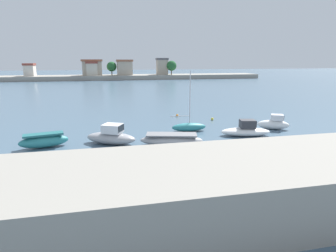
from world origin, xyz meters
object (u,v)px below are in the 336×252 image
at_px(moored_boat_0, 44,141).
at_px(mooring_buoy_1, 177,115).
at_px(moored_boat_1, 111,137).
at_px(moored_boat_5, 274,124).
at_px(moored_boat_4, 246,130).
at_px(moored_boat_2, 171,140).
at_px(moored_boat_3, 189,127).
at_px(mooring_buoy_0, 212,119).

distance_m(moored_boat_0, mooring_buoy_1, 17.68).
relative_size(moored_boat_1, moored_boat_5, 1.40).
distance_m(moored_boat_1, mooring_buoy_1, 13.75).
relative_size(moored_boat_4, moored_boat_5, 1.46).
distance_m(moored_boat_1, moored_boat_2, 5.27).
distance_m(moored_boat_0, moored_boat_4, 18.33).
bearing_deg(moored_boat_0, moored_boat_5, -8.49).
distance_m(moored_boat_2, mooring_buoy_1, 12.80).
distance_m(moored_boat_0, moored_boat_1, 5.54).
relative_size(moored_boat_3, moored_boat_5, 1.80).
distance_m(moored_boat_3, moored_boat_4, 5.68).
xyz_separation_m(moored_boat_0, mooring_buoy_0, (17.83, 7.36, -0.41)).
bearing_deg(moored_boat_2, mooring_buoy_0, 65.78).
distance_m(moored_boat_0, moored_boat_5, 22.53).
relative_size(moored_boat_0, moored_boat_2, 0.73).
bearing_deg(moored_boat_0, moored_boat_3, -1.03).
xyz_separation_m(moored_boat_0, mooring_buoy_1, (14.22, 10.49, -0.42)).
height_order(moored_boat_0, mooring_buoy_1, moored_boat_0).
relative_size(moored_boat_0, mooring_buoy_0, 12.24).
height_order(moored_boat_4, mooring_buoy_0, moored_boat_4).
xyz_separation_m(moored_boat_5, mooring_buoy_1, (-8.25, 8.91, -0.45)).
distance_m(moored_boat_5, mooring_buoy_0, 7.43).
bearing_deg(mooring_buoy_0, mooring_buoy_1, 139.09).
bearing_deg(moored_boat_0, moored_boat_2, -22.06).
bearing_deg(moored_boat_4, moored_boat_2, -156.89).
distance_m(moored_boat_0, moored_boat_3, 13.74).
distance_m(moored_boat_2, moored_boat_4, 7.93).
height_order(moored_boat_2, mooring_buoy_1, moored_boat_2).
relative_size(moored_boat_0, moored_boat_4, 0.81).
bearing_deg(moored_boat_1, moored_boat_2, 8.92).
relative_size(moored_boat_2, mooring_buoy_1, 17.23).
bearing_deg(mooring_buoy_1, moored_boat_2, -106.64).
xyz_separation_m(moored_boat_0, moored_boat_2, (10.56, -1.77, -0.08)).
relative_size(moored_boat_1, moored_boat_2, 0.85).
bearing_deg(mooring_buoy_0, moored_boat_3, -133.30).
xyz_separation_m(moored_boat_3, mooring_buoy_0, (4.36, 4.63, -0.31)).
xyz_separation_m(moored_boat_5, mooring_buoy_0, (-4.64, 5.78, -0.45)).
height_order(moored_boat_3, mooring_buoy_0, moored_boat_3).
bearing_deg(mooring_buoy_0, moored_boat_5, -51.26).
height_order(moored_boat_0, mooring_buoy_0, moored_boat_0).
xyz_separation_m(moored_boat_0, moored_boat_4, (18.33, -0.20, -0.06)).
height_order(moored_boat_2, moored_boat_3, moored_boat_3).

